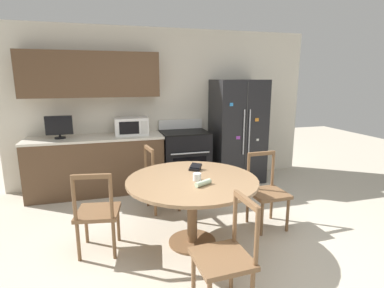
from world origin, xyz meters
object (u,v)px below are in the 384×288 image
(microwave, at_px, (131,126))
(dining_chair_left, at_px, (97,213))
(oven_range, at_px, (185,158))
(dining_chair_far, at_px, (161,179))
(dining_chair_right, at_px, (267,192))
(candle_glass, at_px, (197,177))
(refrigerator, at_px, (237,131))
(countertop_tv, at_px, (59,126))
(wallet, at_px, (195,168))
(dining_chair_near, at_px, (226,257))

(microwave, xyz_separation_m, dining_chair_left, (-0.52, -1.82, -0.60))
(oven_range, bearing_deg, dining_chair_far, -122.58)
(microwave, bearing_deg, dining_chair_right, -51.20)
(dining_chair_left, relative_size, candle_glass, 10.30)
(dining_chair_far, height_order, dining_chair_left, same)
(refrigerator, height_order, countertop_tv, refrigerator)
(refrigerator, bearing_deg, countertop_tv, 178.98)
(candle_glass, bearing_deg, dining_chair_right, 11.82)
(countertop_tv, bearing_deg, microwave, 1.81)
(dining_chair_far, distance_m, dining_chair_left, 1.19)
(dining_chair_left, relative_size, wallet, 5.19)
(refrigerator, height_order, wallet, refrigerator)
(microwave, relative_size, dining_chair_far, 0.57)
(microwave, height_order, dining_chair_far, microwave)
(microwave, distance_m, dining_chair_far, 1.17)
(oven_range, xyz_separation_m, countertop_tv, (-1.93, 0.03, 0.62))
(microwave, bearing_deg, wallet, -70.44)
(countertop_tv, xyz_separation_m, wallet, (1.64, -1.60, -0.31))
(dining_chair_near, xyz_separation_m, wallet, (0.14, 1.27, 0.34))
(dining_chair_right, bearing_deg, oven_range, -73.27)
(dining_chair_left, bearing_deg, dining_chair_far, 56.18)
(oven_range, height_order, candle_glass, oven_range)
(microwave, height_order, candle_glass, microwave)
(wallet, bearing_deg, dining_chair_right, -10.12)
(countertop_tv, relative_size, wallet, 2.20)
(microwave, xyz_separation_m, wallet, (0.58, -1.63, -0.27))
(microwave, xyz_separation_m, dining_chair_right, (1.44, -1.79, -0.60))
(candle_glass, distance_m, wallet, 0.36)
(refrigerator, height_order, oven_range, refrigerator)
(countertop_tv, relative_size, dining_chair_left, 0.42)
(dining_chair_left, xyz_separation_m, candle_glass, (1.01, -0.16, 0.34))
(countertop_tv, bearing_deg, dining_chair_left, -73.20)
(dining_chair_near, height_order, candle_glass, dining_chair_near)
(refrigerator, relative_size, countertop_tv, 4.62)
(dining_chair_near, xyz_separation_m, candle_glass, (0.05, 0.92, 0.34))
(dining_chair_left, height_order, wallet, dining_chair_left)
(dining_chair_right, relative_size, wallet, 5.19)
(dining_chair_right, bearing_deg, dining_chair_far, -37.66)
(candle_glass, xyz_separation_m, wallet, (0.09, 0.35, -0.01))
(dining_chair_far, bearing_deg, dining_chair_left, -51.96)
(dining_chair_near, xyz_separation_m, dining_chair_far, (-0.15, 1.95, 0.00))
(oven_range, height_order, dining_chair_right, oven_range)
(dining_chair_near, bearing_deg, dining_chair_left, 38.77)
(candle_glass, bearing_deg, wallet, 75.99)
(countertop_tv, distance_m, candle_glass, 2.51)
(dining_chair_left, distance_m, wallet, 1.17)
(dining_chair_near, height_order, wallet, dining_chair_near)
(microwave, xyz_separation_m, dining_chair_far, (0.29, -0.95, -0.60))
(refrigerator, xyz_separation_m, dining_chair_near, (-1.37, -2.82, -0.45))
(microwave, distance_m, candle_glass, 2.06)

